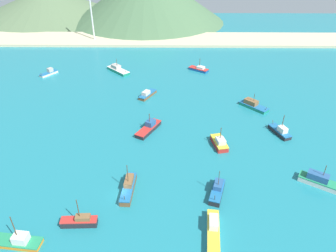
{
  "coord_description": "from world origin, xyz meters",
  "views": [
    {
      "loc": [
        10.2,
        -48.27,
        47.38
      ],
      "look_at": [
        9.35,
        23.96,
        2.25
      ],
      "focal_mm": 33.75,
      "sensor_mm": 36.0,
      "label": 1
    }
  ],
  "objects": [
    {
      "name": "ground",
      "position": [
        0.0,
        30.0,
        -0.25
      ],
      "size": [
        260.0,
        280.0,
        0.5
      ],
      "color": "teal"
    },
    {
      "name": "fishing_boat_11",
      "position": [
        -10.78,
        67.46,
        0.88
      ],
      "size": [
        9.86,
        10.09,
        5.1
      ],
      "color": "#198466",
      "rests_on": "ground"
    },
    {
      "name": "fishing_boat_13",
      "position": [
        35.68,
        38.9,
        0.86
      ],
      "size": [
        8.73,
        8.94,
        4.82
      ],
      "color": "#198466",
      "rests_on": "ground"
    },
    {
      "name": "fishing_boat_5",
      "position": [
        17.97,
        -9.74,
        0.99
      ],
      "size": [
        3.1,
        9.89,
        2.81
      ],
      "color": "silver",
      "rests_on": "ground"
    },
    {
      "name": "fishing_boat_2",
      "position": [
        -6.81,
        -7.85,
        0.95
      ],
      "size": [
        6.87,
        2.12,
        6.48
      ],
      "color": "#232328",
      "rests_on": "ground"
    },
    {
      "name": "hill_west",
      "position": [
        -68.34,
        158.92,
        8.61
      ],
      "size": [
        89.21,
        89.21,
        17.21
      ],
      "color": "#56704C",
      "rests_on": "ground"
    },
    {
      "name": "fishing_boat_4",
      "position": [
        19.96,
        0.59,
        0.97
      ],
      "size": [
        4.33,
        7.69,
        6.18
      ],
      "color": "#232328",
      "rests_on": "ground"
    },
    {
      "name": "beach_strip",
      "position": [
        0.0,
        108.3,
        0.6
      ],
      "size": [
        247.0,
        22.13,
        1.2
      ],
      "primitive_type": "cube",
      "color": "beige",
      "rests_on": "ground"
    },
    {
      "name": "fishing_boat_6",
      "position": [
        -16.73,
        -12.29,
        0.81
      ],
      "size": [
        9.3,
        3.69,
        6.97
      ],
      "color": "orange",
      "rests_on": "ground"
    },
    {
      "name": "fishing_boat_14",
      "position": [
        22.61,
        18.03,
        1.0
      ],
      "size": [
        4.12,
        7.23,
        5.61
      ],
      "color": "red",
      "rests_on": "ground"
    },
    {
      "name": "fishing_boat_9",
      "position": [
        -36.7,
        64.35,
        0.75
      ],
      "size": [
        5.9,
        7.1,
        2.38
      ],
      "color": "silver",
      "rests_on": "ground"
    },
    {
      "name": "fishing_boat_7",
      "position": [
        21.0,
        68.9,
        0.73
      ],
      "size": [
        7.99,
        6.66,
        5.05
      ],
      "color": "#14478C",
      "rests_on": "ground"
    },
    {
      "name": "fishing_boat_8",
      "position": [
        2.21,
        46.07,
        0.81
      ],
      "size": [
        5.86,
        8.1,
        2.25
      ],
      "color": "brown",
      "rests_on": "ground"
    },
    {
      "name": "fishing_boat_1",
      "position": [
        39.81,
        23.81,
        0.91
      ],
      "size": [
        4.82,
        7.8,
        5.95
      ],
      "color": "#232328",
      "rests_on": "ground"
    },
    {
      "name": "fishing_boat_10",
      "position": [
        42.76,
        3.57,
        1.06
      ],
      "size": [
        9.79,
        7.57,
        5.45
      ],
      "color": "silver",
      "rests_on": "ground"
    },
    {
      "name": "fishing_boat_12",
      "position": [
        4.05,
        25.13,
        0.9
      ],
      "size": [
        7.0,
        9.83,
        5.19
      ],
      "color": "#232328",
      "rests_on": "ground"
    },
    {
      "name": "fishing_boat_3",
      "position": [
        1.25,
        1.37,
        0.99
      ],
      "size": [
        2.74,
        9.22,
        6.81
      ],
      "color": "brown",
      "rests_on": "ground"
    },
    {
      "name": "radio_tower",
      "position": [
        -27.96,
        106.23,
        16.52
      ],
      "size": [
        3.24,
        2.59,
        32.4
      ],
      "color": "silver",
      "rests_on": "ground"
    }
  ]
}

